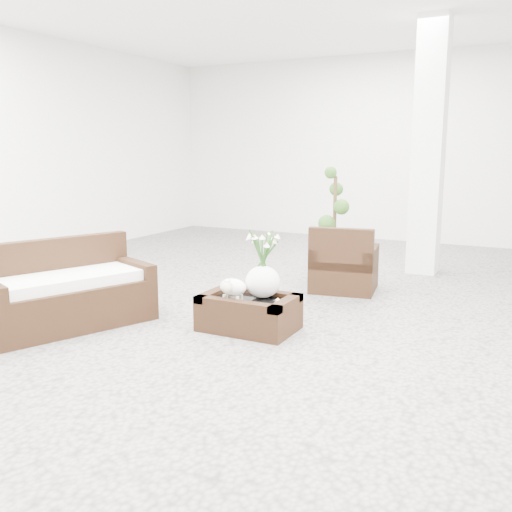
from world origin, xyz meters
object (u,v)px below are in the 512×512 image
at_px(coffee_table, 249,314).
at_px(loveseat, 68,285).
at_px(armchair, 345,258).
at_px(topiary, 334,224).

height_order(coffee_table, loveseat, loveseat).
distance_m(armchair, loveseat, 3.31).
bearing_deg(loveseat, armchair, -14.26).
distance_m(coffee_table, loveseat, 1.82).
xyz_separation_m(coffee_table, loveseat, (-1.65, -0.71, 0.27)).
xyz_separation_m(armchair, loveseat, (-1.97, -2.66, 0.01)).
xyz_separation_m(coffee_table, topiary, (-0.05, 2.59, 0.58)).
bearing_deg(armchair, topiary, -69.33).
relative_size(armchair, topiary, 0.55).
distance_m(coffee_table, armchair, 2.00).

